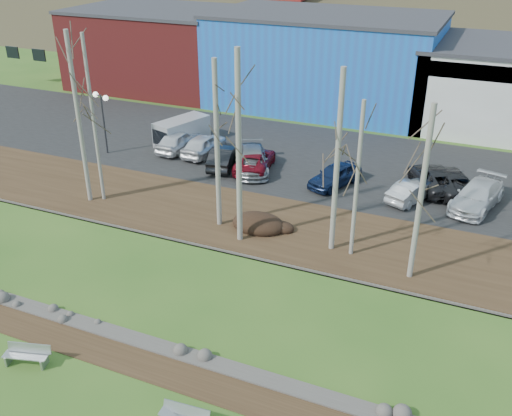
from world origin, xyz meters
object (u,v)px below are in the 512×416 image
at_px(street_lamp, 102,107).
at_px(car_5, 412,191).
at_px(car_1, 224,157).
at_px(car_4, 335,175).
at_px(car_7, 477,196).
at_px(car_0, 204,144).
at_px(car_9, 179,140).
at_px(car_2, 255,160).
at_px(car_6, 450,181).
at_px(van_grey, 180,132).
at_px(bench_intact, 27,355).
at_px(car_8, 435,178).
at_px(car_3, 252,160).

distance_m(street_lamp, car_5, 22.41).
distance_m(car_1, car_4, 8.06).
distance_m(car_1, car_7, 16.79).
distance_m(car_0, car_4, 10.56).
bearing_deg(street_lamp, car_5, 23.12).
height_order(car_0, car_9, same).
bearing_deg(car_1, car_7, 168.01).
height_order(car_1, car_2, car_1).
xyz_separation_m(car_6, van_grey, (-20.16, 0.74, 0.25)).
bearing_deg(van_grey, car_5, 8.40).
relative_size(car_6, car_9, 1.14).
distance_m(street_lamp, car_0, 7.77).
distance_m(car_7, van_grey, 22.05).
distance_m(bench_intact, car_8, 26.09).
bearing_deg(street_lamp, van_grey, 64.88).
height_order(street_lamp, car_4, street_lamp).
relative_size(car_0, car_4, 1.07).
relative_size(car_2, car_7, 0.93).
xyz_separation_m(car_2, car_7, (14.57, -0.07, 0.08)).
bearing_deg(car_2, car_8, 177.12).
relative_size(car_4, van_grey, 0.89).
relative_size(car_3, car_9, 1.15).
bearing_deg(car_9, car_0, -178.55).
distance_m(car_1, car_9, 4.78).
bearing_deg(car_3, car_5, -28.34).
distance_m(car_4, van_grey, 13.47).
relative_size(car_2, car_9, 1.09).
distance_m(car_2, car_8, 11.99).
relative_size(car_1, car_5, 1.10).
height_order(car_0, car_5, car_0).
relative_size(street_lamp, car_9, 1.00).
bearing_deg(car_6, car_5, 21.80).
bearing_deg(car_4, car_0, -167.09).
bearing_deg(car_8, van_grey, -30.40).
height_order(car_4, car_9, car_9).
height_order(street_lamp, van_grey, street_lamp).
bearing_deg(car_8, car_9, -26.59).
bearing_deg(car_4, car_7, 23.32).
bearing_deg(bench_intact, car_2, 72.90).
distance_m(car_0, car_1, 2.84).
height_order(car_4, car_5, car_4).
relative_size(car_0, car_3, 0.87).
bearing_deg(car_4, car_3, -160.50).
bearing_deg(bench_intact, car_3, 73.20).
xyz_separation_m(street_lamp, car_0, (6.78, 2.60, -2.77)).
height_order(car_3, car_9, car_9).
height_order(car_0, car_8, car_0).
bearing_deg(car_5, car_8, -90.55).
bearing_deg(car_9, van_grey, -63.56).
relative_size(car_1, car_9, 0.97).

